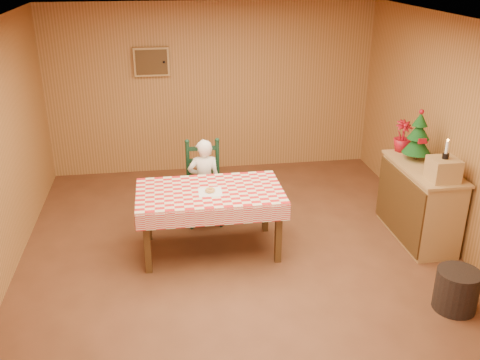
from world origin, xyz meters
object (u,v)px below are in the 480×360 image
object	(u,v)px
seated_child	(204,182)
crate	(443,169)
dining_table	(210,197)
storage_bin	(456,290)
ladder_chair	(204,184)
shelf_unit	(419,202)
christmas_tree	(418,137)

from	to	relation	value
seated_child	crate	bearing A→B (deg)	154.63
dining_table	storage_bin	xyz separation A→B (m)	(2.25, -1.48, -0.48)
dining_table	ladder_chair	xyz separation A→B (m)	(-0.00, 0.79, -0.18)
shelf_unit	seated_child	bearing A→B (deg)	162.43
seated_child	christmas_tree	xyz separation A→B (m)	(2.52, -0.55, 0.65)
shelf_unit	christmas_tree	bearing A→B (deg)	88.02
dining_table	crate	world-z (taller)	crate
shelf_unit	crate	distance (m)	0.71
ladder_chair	seated_child	bearing A→B (deg)	-90.00
christmas_tree	storage_bin	xyz separation A→B (m)	(-0.27, -1.66, -1.00)
ladder_chair	storage_bin	bearing A→B (deg)	-45.20
christmas_tree	shelf_unit	bearing A→B (deg)	-91.98
seated_child	storage_bin	bearing A→B (deg)	135.53
seated_child	christmas_tree	distance (m)	2.66
seated_child	shelf_unit	distance (m)	2.64
shelf_unit	christmas_tree	world-z (taller)	christmas_tree
shelf_unit	christmas_tree	size ratio (longest dim) A/B	2.00
crate	storage_bin	xyz separation A→B (m)	(-0.27, -1.01, -0.85)
seated_child	storage_bin	xyz separation A→B (m)	(2.25, -2.21, -0.35)
crate	christmas_tree	distance (m)	0.67
dining_table	crate	bearing A→B (deg)	-10.45
ladder_chair	christmas_tree	world-z (taller)	christmas_tree
dining_table	shelf_unit	size ratio (longest dim) A/B	1.34
dining_table	storage_bin	bearing A→B (deg)	-33.32
christmas_tree	crate	bearing A→B (deg)	-90.00
ladder_chair	seated_child	distance (m)	0.08
ladder_chair	storage_bin	world-z (taller)	ladder_chair
storage_bin	christmas_tree	bearing A→B (deg)	80.81
shelf_unit	crate	size ratio (longest dim) A/B	4.13
ladder_chair	storage_bin	size ratio (longest dim) A/B	2.59
dining_table	shelf_unit	distance (m)	2.52
crate	christmas_tree	xyz separation A→B (m)	(-0.00, 0.65, 0.16)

